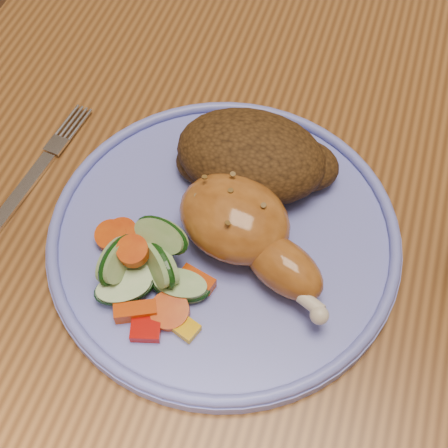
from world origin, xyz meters
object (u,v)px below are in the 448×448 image
at_px(dining_table, 350,230).
at_px(plate, 224,237).
at_px(fork, 31,179).
at_px(chair_far, 401,2).

bearing_deg(dining_table, plate, -136.92).
relative_size(dining_table, fork, 8.70).
bearing_deg(fork, dining_table, 17.07).
distance_m(chair_far, plate, 0.78).
relative_size(chair_far, plate, 2.97).
bearing_deg(chair_far, dining_table, -90.00).
distance_m(dining_table, plate, 0.17).
bearing_deg(plate, chair_far, 81.57).
xyz_separation_m(plate, fork, (-0.19, 0.01, -0.00)).
relative_size(plate, fork, 1.91).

